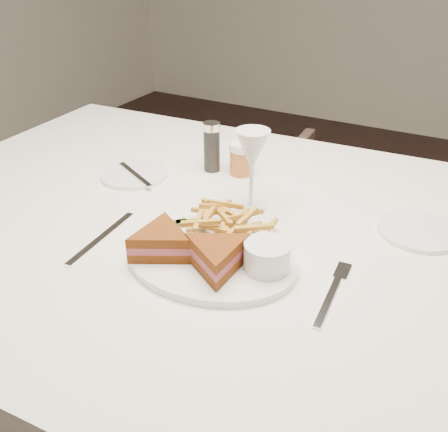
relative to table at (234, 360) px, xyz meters
name	(u,v)px	position (x,y,z in m)	size (l,w,h in m)	color
ground	(335,389)	(0.17, 0.37, -0.38)	(5.00, 5.00, 0.00)	black
table	(234,360)	(0.00, 0.00, 0.00)	(1.59, 1.06, 0.75)	white
chair_far	(357,227)	(0.07, 0.85, -0.06)	(0.62, 0.58, 0.64)	#4B382E
table_setting	(225,220)	(0.00, -0.05, 0.41)	(0.82, 0.56, 0.18)	white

